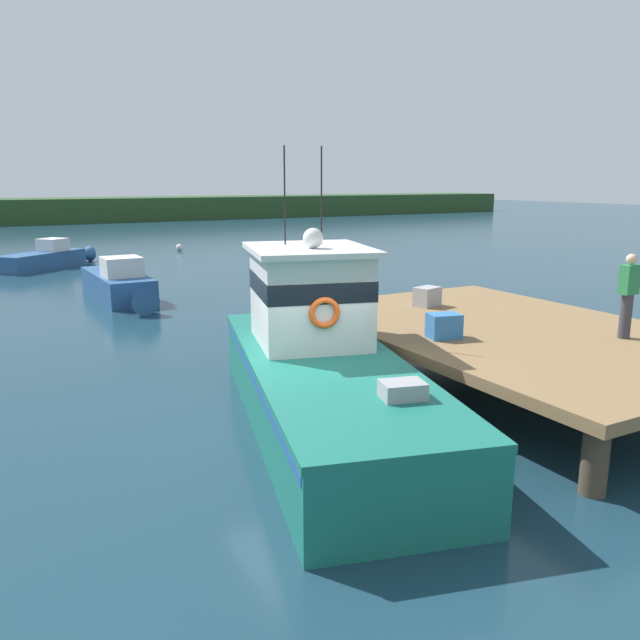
{
  "coord_description": "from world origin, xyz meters",
  "views": [
    {
      "loc": [
        -4.88,
        -9.27,
        4.17
      ],
      "look_at": [
        1.2,
        1.77,
        1.4
      ],
      "focal_mm": 35.63,
      "sensor_mm": 36.0,
      "label": 1
    }
  ],
  "objects_px": {
    "crate_single_by_cleat": "(427,297)",
    "crate_stack_mid_dock": "(444,326)",
    "deckhand_by_the_boat": "(628,294)",
    "mooring_buoy_outer": "(290,276)",
    "moored_boat_off_the_point": "(120,285)",
    "mooring_buoy_spare_mooring": "(285,247)",
    "moored_boat_mid_harbor": "(48,258)",
    "main_fishing_boat": "(318,362)",
    "mooring_buoy_inshore": "(179,247)"
  },
  "relations": [
    {
      "from": "crate_single_by_cleat",
      "to": "crate_stack_mid_dock",
      "type": "bearing_deg",
      "value": -122.47
    },
    {
      "from": "deckhand_by_the_boat",
      "to": "mooring_buoy_outer",
      "type": "height_order",
      "value": "deckhand_by_the_boat"
    },
    {
      "from": "moored_boat_off_the_point",
      "to": "mooring_buoy_spare_mooring",
      "type": "height_order",
      "value": "moored_boat_off_the_point"
    },
    {
      "from": "moored_boat_off_the_point",
      "to": "moored_boat_mid_harbor",
      "type": "bearing_deg",
      "value": 97.03
    },
    {
      "from": "crate_single_by_cleat",
      "to": "mooring_buoy_outer",
      "type": "xyz_separation_m",
      "value": [
        2.05,
        11.74,
        -1.18
      ]
    },
    {
      "from": "moored_boat_mid_harbor",
      "to": "mooring_buoy_outer",
      "type": "relative_size",
      "value": 9.96
    },
    {
      "from": "main_fishing_boat",
      "to": "mooring_buoy_spare_mooring",
      "type": "xyz_separation_m",
      "value": [
        11.69,
        25.55,
        -0.84
      ]
    },
    {
      "from": "mooring_buoy_outer",
      "to": "main_fishing_boat",
      "type": "bearing_deg",
      "value": -114.28
    },
    {
      "from": "mooring_buoy_inshore",
      "to": "mooring_buoy_spare_mooring",
      "type": "distance_m",
      "value": 6.44
    },
    {
      "from": "deckhand_by_the_boat",
      "to": "mooring_buoy_outer",
      "type": "bearing_deg",
      "value": 87.44
    },
    {
      "from": "moored_boat_mid_harbor",
      "to": "mooring_buoy_outer",
      "type": "bearing_deg",
      "value": -49.35
    },
    {
      "from": "deckhand_by_the_boat",
      "to": "mooring_buoy_inshore",
      "type": "height_order",
      "value": "deckhand_by_the_boat"
    },
    {
      "from": "crate_single_by_cleat",
      "to": "moored_boat_off_the_point",
      "type": "xyz_separation_m",
      "value": [
        -5.0,
        11.07,
        -0.89
      ]
    },
    {
      "from": "mooring_buoy_outer",
      "to": "mooring_buoy_inshore",
      "type": "bearing_deg",
      "value": 91.85
    },
    {
      "from": "crate_single_by_cleat",
      "to": "deckhand_by_the_boat",
      "type": "relative_size",
      "value": 0.37
    },
    {
      "from": "mooring_buoy_inshore",
      "to": "mooring_buoy_spare_mooring",
      "type": "height_order",
      "value": "mooring_buoy_inshore"
    },
    {
      "from": "moored_boat_mid_harbor",
      "to": "moored_boat_off_the_point",
      "type": "height_order",
      "value": "moored_boat_off_the_point"
    },
    {
      "from": "deckhand_by_the_boat",
      "to": "mooring_buoy_inshore",
      "type": "bearing_deg",
      "value": 89.51
    },
    {
      "from": "crate_stack_mid_dock",
      "to": "moored_boat_off_the_point",
      "type": "distance_m",
      "value": 14.17
    },
    {
      "from": "crate_single_by_cleat",
      "to": "deckhand_by_the_boat",
      "type": "height_order",
      "value": "deckhand_by_the_boat"
    },
    {
      "from": "mooring_buoy_inshore",
      "to": "moored_boat_mid_harbor",
      "type": "bearing_deg",
      "value": -149.88
    },
    {
      "from": "moored_boat_mid_harbor",
      "to": "mooring_buoy_inshore",
      "type": "relative_size",
      "value": 12.31
    },
    {
      "from": "main_fishing_boat",
      "to": "mooring_buoy_outer",
      "type": "xyz_separation_m",
      "value": [
        6.37,
        14.12,
        -0.76
      ]
    },
    {
      "from": "crate_stack_mid_dock",
      "to": "mooring_buoy_spare_mooring",
      "type": "height_order",
      "value": "crate_stack_mid_dock"
    },
    {
      "from": "deckhand_by_the_boat",
      "to": "mooring_buoy_spare_mooring",
      "type": "xyz_separation_m",
      "value": [
        6.04,
        27.55,
        -1.89
      ]
    },
    {
      "from": "crate_stack_mid_dock",
      "to": "crate_single_by_cleat",
      "type": "bearing_deg",
      "value": 57.53
    },
    {
      "from": "deckhand_by_the_boat",
      "to": "crate_stack_mid_dock",
      "type": "bearing_deg",
      "value": 151.16
    },
    {
      "from": "crate_stack_mid_dock",
      "to": "mooring_buoy_inshore",
      "type": "distance_m",
      "value": 28.93
    },
    {
      "from": "moored_boat_off_the_point",
      "to": "mooring_buoy_outer",
      "type": "height_order",
      "value": "moored_boat_off_the_point"
    },
    {
      "from": "main_fishing_boat",
      "to": "deckhand_by_the_boat",
      "type": "height_order",
      "value": "main_fishing_boat"
    },
    {
      "from": "main_fishing_boat",
      "to": "moored_boat_off_the_point",
      "type": "height_order",
      "value": "main_fishing_boat"
    },
    {
      "from": "moored_boat_off_the_point",
      "to": "mooring_buoy_inshore",
      "type": "height_order",
      "value": "moored_boat_off_the_point"
    },
    {
      "from": "crate_single_by_cleat",
      "to": "mooring_buoy_inshore",
      "type": "distance_m",
      "value": 26.1
    },
    {
      "from": "crate_stack_mid_dock",
      "to": "mooring_buoy_spare_mooring",
      "type": "xyz_separation_m",
      "value": [
        9.09,
        25.87,
        -1.27
      ]
    },
    {
      "from": "crate_single_by_cleat",
      "to": "moored_boat_mid_harbor",
      "type": "distance_m",
      "value": 22.37
    },
    {
      "from": "main_fishing_boat",
      "to": "crate_stack_mid_dock",
      "type": "bearing_deg",
      "value": -6.93
    },
    {
      "from": "deckhand_by_the_boat",
      "to": "moored_boat_mid_harbor",
      "type": "xyz_separation_m",
      "value": [
        -7.62,
        25.82,
        -1.58
      ]
    },
    {
      "from": "crate_single_by_cleat",
      "to": "moored_boat_off_the_point",
      "type": "bearing_deg",
      "value": 114.33
    },
    {
      "from": "mooring_buoy_inshore",
      "to": "crate_stack_mid_dock",
      "type": "bearing_deg",
      "value": -96.57
    },
    {
      "from": "crate_single_by_cleat",
      "to": "main_fishing_boat",
      "type": "bearing_deg",
      "value": -151.17
    },
    {
      "from": "mooring_buoy_inshore",
      "to": "crate_single_by_cleat",
      "type": "bearing_deg",
      "value": -93.5
    },
    {
      "from": "crate_single_by_cleat",
      "to": "mooring_buoy_outer",
      "type": "bearing_deg",
      "value": 80.08
    },
    {
      "from": "crate_stack_mid_dock",
      "to": "mooring_buoy_outer",
      "type": "height_order",
      "value": "crate_stack_mid_dock"
    },
    {
      "from": "mooring_buoy_inshore",
      "to": "mooring_buoy_spare_mooring",
      "type": "xyz_separation_m",
      "value": [
        5.78,
        -2.84,
        -0.03
      ]
    },
    {
      "from": "main_fishing_boat",
      "to": "mooring_buoy_inshore",
      "type": "distance_m",
      "value": 29.01
    },
    {
      "from": "main_fishing_boat",
      "to": "mooring_buoy_outer",
      "type": "distance_m",
      "value": 15.51
    },
    {
      "from": "deckhand_by_the_boat",
      "to": "moored_boat_mid_harbor",
      "type": "distance_m",
      "value": 26.97
    },
    {
      "from": "main_fishing_boat",
      "to": "mooring_buoy_spare_mooring",
      "type": "bearing_deg",
      "value": 65.41
    },
    {
      "from": "mooring_buoy_outer",
      "to": "mooring_buoy_spare_mooring",
      "type": "distance_m",
      "value": 12.61
    },
    {
      "from": "crate_stack_mid_dock",
      "to": "crate_single_by_cleat",
      "type": "distance_m",
      "value": 3.19
    }
  ]
}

